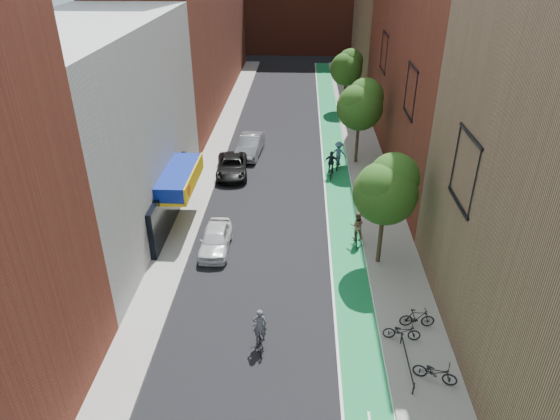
# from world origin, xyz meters

# --- Properties ---
(ground) EXTENTS (160.00, 160.00, 0.00)m
(ground) POSITION_xyz_m (0.00, 0.00, 0.00)
(ground) COLOR black
(ground) RESTS_ON ground
(bike_lane) EXTENTS (2.00, 68.00, 0.01)m
(bike_lane) POSITION_xyz_m (4.00, 26.00, 0.01)
(bike_lane) COLOR #136C32
(bike_lane) RESTS_ON ground
(sidewalk_left) EXTENTS (2.00, 68.00, 0.15)m
(sidewalk_left) POSITION_xyz_m (-6.00, 26.00, 0.07)
(sidewalk_left) COLOR gray
(sidewalk_left) RESTS_ON ground
(sidewalk_right) EXTENTS (3.00, 68.00, 0.15)m
(sidewalk_right) POSITION_xyz_m (6.50, 26.00, 0.07)
(sidewalk_right) COLOR gray
(sidewalk_right) RESTS_ON ground
(building_left_white) EXTENTS (8.00, 20.00, 12.00)m
(building_left_white) POSITION_xyz_m (-11.00, 14.00, 6.00)
(building_left_white) COLOR silver
(building_left_white) RESTS_ON ground
(building_right_mid_red) EXTENTS (8.00, 28.00, 22.00)m
(building_right_mid_red) POSITION_xyz_m (12.00, 26.00, 11.00)
(building_right_mid_red) COLOR maroon
(building_right_mid_red) RESTS_ON ground
(building_right_far_tan) EXTENTS (8.00, 20.00, 18.00)m
(building_right_far_tan) POSITION_xyz_m (12.00, 50.00, 9.00)
(building_right_far_tan) COLOR #8C6B4C
(building_right_far_tan) RESTS_ON ground
(tree_near) EXTENTS (3.40, 3.36, 6.42)m
(tree_near) POSITION_xyz_m (5.65, 10.02, 4.66)
(tree_near) COLOR #332619
(tree_near) RESTS_ON ground
(tree_mid) EXTENTS (3.55, 3.53, 6.74)m
(tree_mid) POSITION_xyz_m (5.65, 24.02, 4.89)
(tree_mid) COLOR #332619
(tree_mid) RESTS_ON ground
(tree_far) EXTENTS (3.30, 3.25, 6.21)m
(tree_far) POSITION_xyz_m (5.65, 38.02, 4.50)
(tree_far) COLOR #332619
(tree_far) RESTS_ON ground
(parked_car_white) EXTENTS (1.73, 4.13, 1.40)m
(parked_car_white) POSITION_xyz_m (-3.60, 10.99, 0.70)
(parked_car_white) COLOR silver
(parked_car_white) RESTS_ON ground
(parked_car_black) EXTENTS (2.73, 5.12, 1.37)m
(parked_car_black) POSITION_xyz_m (-3.99, 21.40, 0.69)
(parked_car_black) COLOR black
(parked_car_black) RESTS_ON ground
(parked_car_silver) EXTENTS (2.20, 5.12, 1.64)m
(parked_car_silver) POSITION_xyz_m (-3.00, 25.41, 0.82)
(parked_car_silver) COLOR gray
(parked_car_silver) RESTS_ON ground
(cyclist_lead) EXTENTS (0.81, 1.74, 2.03)m
(cyclist_lead) POSITION_xyz_m (-0.42, 3.27, 0.68)
(cyclist_lead) COLOR black
(cyclist_lead) RESTS_ON ground
(cyclist_lane_near) EXTENTS (0.87, 1.61, 2.08)m
(cyclist_lane_near) POSITION_xyz_m (4.57, 11.99, 0.91)
(cyclist_lane_near) COLOR black
(cyclist_lane_near) RESTS_ON ground
(cyclist_lane_mid) EXTENTS (1.06, 1.66, 2.09)m
(cyclist_lane_mid) POSITION_xyz_m (3.50, 21.24, 0.82)
(cyclist_lane_mid) COLOR black
(cyclist_lane_mid) RESTS_ON ground
(cyclist_lane_far) EXTENTS (1.30, 1.75, 2.19)m
(cyclist_lane_far) POSITION_xyz_m (4.13, 22.94, 1.00)
(cyclist_lane_far) COLOR black
(cyclist_lane_far) RESTS_ON ground
(parked_bike_near) EXTENTS (1.71, 0.72, 0.87)m
(parked_bike_near) POSITION_xyz_m (5.85, 3.89, 0.59)
(parked_bike_near) COLOR black
(parked_bike_near) RESTS_ON sidewalk_right
(parked_bike_mid) EXTENTS (1.61, 0.46, 0.97)m
(parked_bike_mid) POSITION_xyz_m (6.69, 4.76, 0.63)
(parked_bike_mid) COLOR black
(parked_bike_mid) RESTS_ON sidewalk_right
(parked_bike_far) EXTENTS (1.88, 1.20, 0.93)m
(parked_bike_far) POSITION_xyz_m (6.79, 1.54, 0.62)
(parked_bike_far) COLOR black
(parked_bike_far) RESTS_ON sidewalk_right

